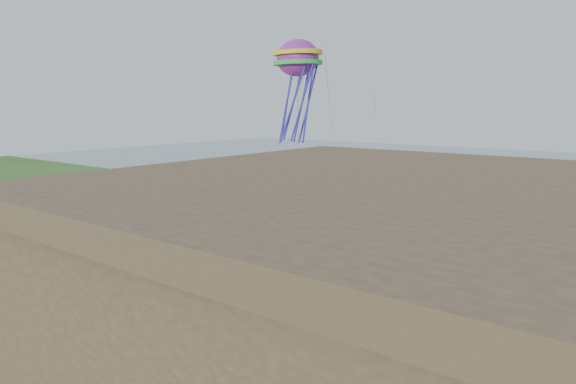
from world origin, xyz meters
name	(u,v)px	position (x,y,z in m)	size (l,w,h in m)	color
ground	(116,369)	(0.00, 0.00, 0.00)	(160.00, 160.00, 0.00)	#2E521C
sand_beach	(404,237)	(0.00, 22.00, 0.00)	(72.00, 20.00, 0.02)	tan
ocean	(548,172)	(0.00, 66.00, 0.00)	(160.00, 68.00, 0.02)	slate
chainlink_fence	(240,300)	(0.00, 6.00, 0.55)	(36.20, 0.20, 1.25)	brown
picnic_table	(250,321)	(1.51, 4.93, 0.37)	(1.75, 1.32, 0.74)	brown
octopus_kite	(297,88)	(-3.20, 14.28, 9.62)	(3.05, 2.15, 6.28)	#FC2757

